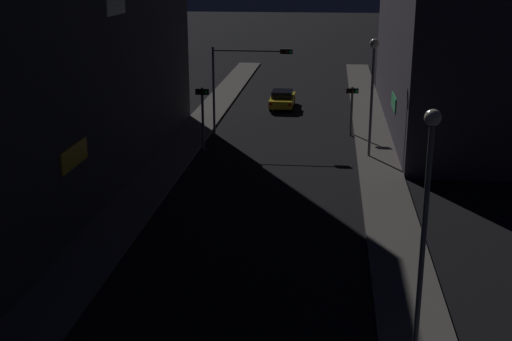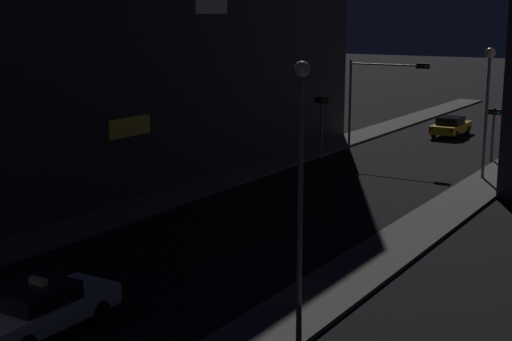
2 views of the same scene
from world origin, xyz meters
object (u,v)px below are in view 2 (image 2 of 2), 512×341
far_car (451,126)px  traffic_light_right_kerb (494,123)px  traffic_light_left_kerb (321,114)px  taxi (41,308)px  street_lamp_far_block (488,86)px  street_lamp_near_block (301,149)px  traffic_light_overhead (379,86)px

far_car → traffic_light_right_kerb: bearing=-58.4°
far_car → traffic_light_left_kerb: 13.74m
traffic_light_right_kerb → far_car: bearing=121.6°
taxi → street_lamp_far_block: size_ratio=0.65×
taxi → traffic_light_right_kerb: (3.94, 31.41, 1.65)m
street_lamp_near_block → street_lamp_far_block: 20.93m
street_lamp_far_block → traffic_light_left_kerb: bearing=175.7°
street_lamp_near_block → street_lamp_far_block: (-0.36, 20.92, 0.13)m
taxi → far_car: size_ratio=1.00×
traffic_light_overhead → street_lamp_near_block: street_lamp_near_block is taller
taxi → traffic_light_overhead: (-3.24, 30.90, 3.50)m
traffic_light_left_kerb → traffic_light_overhead: bearing=64.3°
taxi → traffic_light_right_kerb: traffic_light_right_kerb is taller
traffic_light_right_kerb → street_lamp_far_block: street_lamp_far_block is taller
taxi → far_car: 39.88m
traffic_light_left_kerb → street_lamp_near_block: (10.44, -21.68, 2.13)m
traffic_light_right_kerb → traffic_light_left_kerb: bearing=-153.5°
street_lamp_near_block → traffic_light_overhead: bearing=108.3°
far_car → traffic_light_overhead: (-1.99, -8.96, 3.50)m
traffic_light_left_kerb → street_lamp_near_block: size_ratio=0.53×
traffic_light_overhead → street_lamp_near_block: size_ratio=0.81×
far_car → street_lamp_far_block: bearing=-66.0°
traffic_light_left_kerb → street_lamp_near_block: bearing=-64.3°
traffic_light_overhead → traffic_light_left_kerb: 4.73m
traffic_light_right_kerb → street_lamp_near_block: street_lamp_near_block is taller
traffic_light_left_kerb → street_lamp_near_block: 24.15m
far_car → traffic_light_left_kerb: traffic_light_left_kerb is taller
traffic_light_left_kerb → traffic_light_right_kerb: bearing=26.5°
taxi → street_lamp_far_block: (4.89, 26.10, 4.29)m
traffic_light_overhead → street_lamp_near_block: 27.10m
traffic_light_right_kerb → street_lamp_near_block: bearing=-87.2°
far_car → traffic_light_left_kerb: bearing=-106.9°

